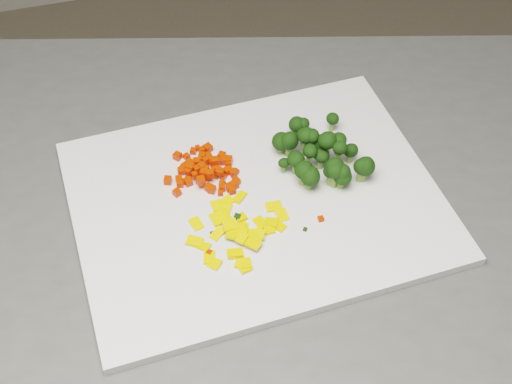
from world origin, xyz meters
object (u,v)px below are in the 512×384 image
object	(u,v)px
pepper_pile	(241,230)
counter_block	(240,366)
broccoli_pile	(325,144)
carrot_pile	(205,169)
cutting_board	(256,200)

from	to	relation	value
pepper_pile	counter_block	bearing A→B (deg)	82.87
pepper_pile	broccoli_pile	world-z (taller)	broccoli_pile
broccoli_pile	pepper_pile	bearing A→B (deg)	-146.12
carrot_pile	broccoli_pile	distance (m)	0.16
carrot_pile	broccoli_pile	world-z (taller)	broccoli_pile
counter_block	broccoli_pile	size ratio (longest dim) A/B	8.03
pepper_pile	broccoli_pile	bearing A→B (deg)	33.88
cutting_board	carrot_pile	distance (m)	0.08
carrot_pile	cutting_board	bearing A→B (deg)	-45.11
counter_block	broccoli_pile	distance (m)	0.51
cutting_board	pepper_pile	distance (m)	0.06
counter_block	cutting_board	world-z (taller)	cutting_board
pepper_pile	broccoli_pile	xyz separation A→B (m)	(0.14, 0.09, 0.02)
carrot_pile	pepper_pile	xyz separation A→B (m)	(0.02, -0.10, -0.01)
counter_block	cutting_board	distance (m)	0.46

